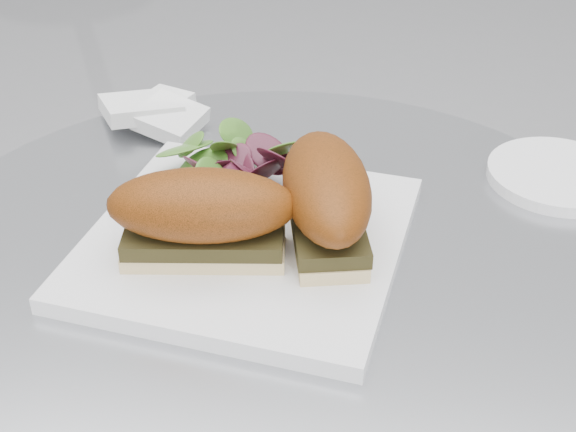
{
  "coord_description": "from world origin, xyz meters",
  "views": [
    {
      "loc": [
        0.09,
        -0.55,
        1.16
      ],
      "look_at": [
        0.01,
        0.02,
        0.77
      ],
      "focal_mm": 50.0,
      "sensor_mm": 36.0,
      "label": 1
    }
  ],
  "objects_px": {
    "saucer": "(558,175)",
    "plate": "(247,240)",
    "sandwich_left": "(202,214)",
    "sandwich_right": "(326,195)"
  },
  "relations": [
    {
      "from": "sandwich_left",
      "to": "plate",
      "type": "bearing_deg",
      "value": 44.75
    },
    {
      "from": "sandwich_left",
      "to": "sandwich_right",
      "type": "height_order",
      "value": "same"
    },
    {
      "from": "saucer",
      "to": "sandwich_left",
      "type": "bearing_deg",
      "value": -148.93
    },
    {
      "from": "plate",
      "to": "sandwich_left",
      "type": "xyz_separation_m",
      "value": [
        -0.03,
        -0.04,
        0.05
      ]
    },
    {
      "from": "sandwich_left",
      "to": "saucer",
      "type": "bearing_deg",
      "value": 24.02
    },
    {
      "from": "saucer",
      "to": "plate",
      "type": "bearing_deg",
      "value": -151.79
    },
    {
      "from": "plate",
      "to": "sandwich_right",
      "type": "height_order",
      "value": "sandwich_right"
    },
    {
      "from": "plate",
      "to": "saucer",
      "type": "distance_m",
      "value": 0.33
    },
    {
      "from": "plate",
      "to": "saucer",
      "type": "xyz_separation_m",
      "value": [
        0.29,
        0.16,
        -0.0
      ]
    },
    {
      "from": "sandwich_left",
      "to": "sandwich_right",
      "type": "xyz_separation_m",
      "value": [
        0.1,
        0.04,
        -0.0
      ]
    }
  ]
}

